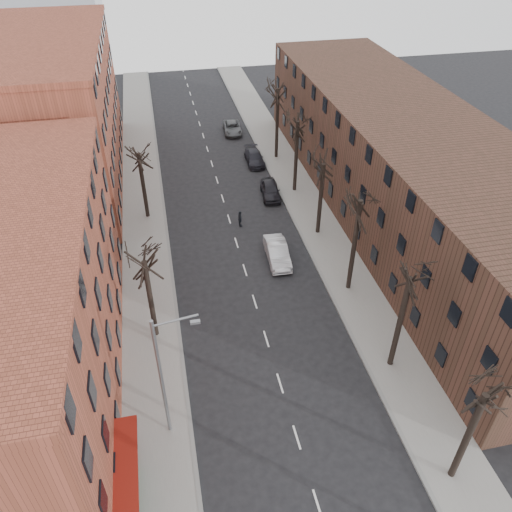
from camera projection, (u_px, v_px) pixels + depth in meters
sidewalk_left at (144, 211)px, 48.84m from camera, size 4.00×90.00×0.15m
sidewalk_right at (301, 194)px, 51.48m from camera, size 4.00×90.00×0.15m
building_left_far at (51, 116)px, 50.37m from camera, size 12.00×28.00×14.00m
building_right at (402, 165)px, 45.93m from camera, size 12.00×50.00×10.00m
awning_left at (134, 504)px, 26.01m from camera, size 1.20×7.00×0.15m
tree_right_a at (450, 475)px, 27.26m from camera, size 5.20×5.20×10.00m
tree_right_b at (390, 364)px, 33.50m from camera, size 5.20×5.20×10.80m
tree_right_c at (348, 288)px, 39.75m from camera, size 5.20×5.20×11.60m
tree_right_d at (317, 233)px, 46.00m from camera, size 5.20×5.20×10.00m
tree_right_e at (294, 191)px, 52.24m from camera, size 5.20×5.20×10.80m
tree_right_f at (276, 158)px, 58.49m from camera, size 5.20×5.20×11.60m
tree_left_a at (157, 335)px, 35.68m from camera, size 5.20×5.20×9.50m
tree_left_b at (148, 217)px, 48.17m from camera, size 5.20×5.20×9.50m
streetlight at (164, 374)px, 26.50m from camera, size 2.45×0.22×9.03m
silver_sedan at (277, 253)px, 42.25m from camera, size 1.88×4.86×1.58m
parked_car_near at (270, 190)px, 50.86m from camera, size 2.17×4.55×1.50m
parked_car_mid at (254, 158)px, 56.96m from camera, size 1.94×4.64×1.34m
parked_car_far at (232, 128)px, 63.83m from camera, size 2.47×4.82×1.30m
pedestrian_crossing at (240, 219)px, 46.41m from camera, size 0.47×0.98×1.62m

